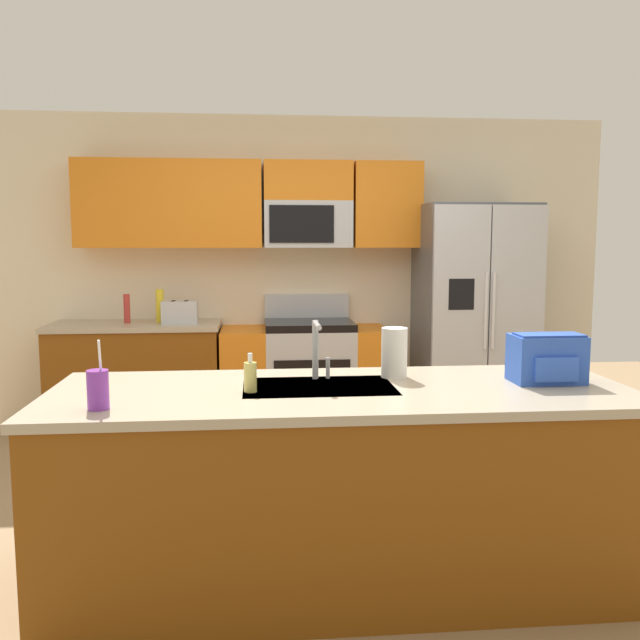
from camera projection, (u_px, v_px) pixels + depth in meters
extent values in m
plane|color=#997A56|center=(332.00, 515.00, 3.82)|extent=(9.00, 9.00, 0.00)
cube|color=beige|center=(305.00, 271.00, 5.80)|extent=(5.20, 0.10, 2.60)
cube|color=orange|center=(120.00, 204.00, 5.38)|extent=(0.70, 0.32, 0.70)
cube|color=orange|center=(213.00, 204.00, 5.45)|extent=(0.78, 0.32, 0.70)
cube|color=orange|center=(386.00, 205.00, 5.59)|extent=(0.56, 0.32, 0.70)
cube|color=#B7BABF|center=(308.00, 225.00, 5.54)|extent=(0.72, 0.32, 0.38)
cube|color=black|center=(302.00, 224.00, 5.37)|extent=(0.52, 0.01, 0.30)
cube|color=orange|center=(308.00, 182.00, 5.50)|extent=(0.72, 0.32, 0.32)
cube|color=brown|center=(137.00, 381.00, 5.42)|extent=(1.32, 0.60, 0.86)
cube|color=tan|center=(135.00, 326.00, 5.37)|extent=(1.35, 0.63, 0.04)
cube|color=#B7BABF|center=(309.00, 378.00, 5.55)|extent=(0.72, 0.60, 0.84)
cube|color=black|center=(312.00, 383.00, 5.25)|extent=(0.60, 0.01, 0.36)
cube|color=black|center=(309.00, 325.00, 5.50)|extent=(0.72, 0.60, 0.06)
cube|color=#B7BABF|center=(307.00, 306.00, 5.75)|extent=(0.72, 0.06, 0.20)
cube|color=orange|center=(244.00, 380.00, 5.50)|extent=(0.36, 0.60, 0.84)
cube|color=orange|center=(369.00, 377.00, 5.60)|extent=(0.28, 0.60, 0.84)
cube|color=#4C4F54|center=(473.00, 317.00, 5.57)|extent=(0.90, 0.70, 1.85)
cube|color=#B7BABF|center=(460.00, 323.00, 5.19)|extent=(0.44, 0.04, 1.81)
cube|color=#B7BABF|center=(516.00, 322.00, 5.23)|extent=(0.44, 0.04, 1.81)
cylinder|color=silver|center=(486.00, 311.00, 5.16)|extent=(0.02, 0.02, 0.60)
cylinder|color=silver|center=(494.00, 311.00, 5.17)|extent=(0.02, 0.02, 0.60)
cube|color=black|center=(461.00, 294.00, 5.14)|extent=(0.20, 0.00, 0.24)
cube|color=brown|center=(342.00, 489.00, 3.04)|extent=(2.55, 0.92, 0.86)
cube|color=tan|center=(342.00, 393.00, 2.99)|extent=(2.59, 0.96, 0.04)
cube|color=#B7BABF|center=(319.00, 389.00, 3.03)|extent=(0.68, 0.44, 0.03)
cube|color=#B7BABF|center=(180.00, 312.00, 5.34)|extent=(0.28, 0.16, 0.18)
cube|color=black|center=(173.00, 301.00, 5.33)|extent=(0.03, 0.11, 0.01)
cube|color=black|center=(186.00, 301.00, 5.33)|extent=(0.03, 0.11, 0.01)
cylinder|color=#B2332D|center=(127.00, 309.00, 5.35)|extent=(0.05, 0.05, 0.23)
cylinder|color=yellow|center=(160.00, 306.00, 5.40)|extent=(0.06, 0.06, 0.27)
cylinder|color=#B7BABF|center=(315.00, 350.00, 3.18)|extent=(0.03, 0.03, 0.28)
cylinder|color=#B7BABF|center=(317.00, 325.00, 3.07)|extent=(0.02, 0.20, 0.02)
cylinder|color=#B7BABF|center=(328.00, 368.00, 3.20)|extent=(0.02, 0.02, 0.10)
cylinder|color=purple|center=(98.00, 390.00, 2.60)|extent=(0.08, 0.08, 0.16)
cylinder|color=white|center=(100.00, 357.00, 2.59)|extent=(0.01, 0.03, 0.14)
cylinder|color=#D8CC66|center=(250.00, 377.00, 2.91)|extent=(0.06, 0.06, 0.13)
cylinder|color=white|center=(250.00, 358.00, 2.90)|extent=(0.02, 0.02, 0.04)
cylinder|color=white|center=(394.00, 353.00, 3.22)|extent=(0.12, 0.12, 0.24)
cube|color=blue|center=(546.00, 359.00, 3.10)|extent=(0.32, 0.20, 0.22)
cube|color=#2749A9|center=(549.00, 337.00, 3.07)|extent=(0.30, 0.14, 0.03)
cube|color=blue|center=(556.00, 369.00, 3.00)|extent=(0.20, 0.03, 0.11)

